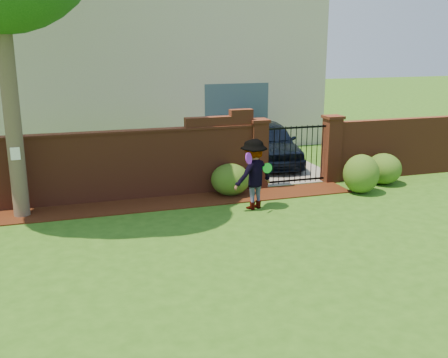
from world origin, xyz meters
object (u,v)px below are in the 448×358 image
object	(u,v)px
car	(269,144)
man	(254,174)
frisbee_green	(267,168)
frisbee_purple	(249,158)

from	to	relation	value
car	man	bearing A→B (deg)	-108.85
man	frisbee_green	bearing A→B (deg)	152.90
car	frisbee_purple	world-z (taller)	frisbee_purple
car	man	xyz separation A→B (m)	(-2.07, -4.10, 0.15)
frisbee_purple	frisbee_green	size ratio (longest dim) A/B	1.09
car	man	world-z (taller)	man
man	frisbee_purple	bearing A→B (deg)	29.99
man	frisbee_green	distance (m)	0.34
car	frisbee_purple	xyz separation A→B (m)	(-2.34, -4.44, 0.63)
man	frisbee_purple	size ratio (longest dim) A/B	6.30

